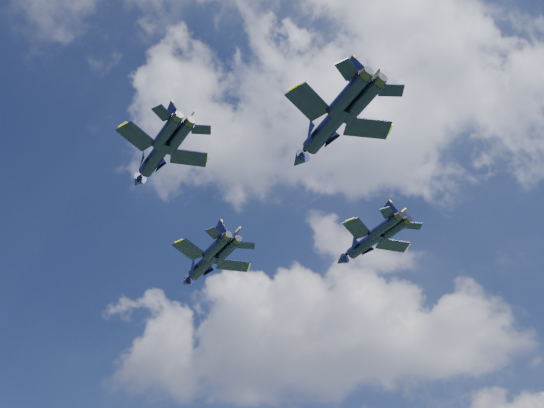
{
  "coord_description": "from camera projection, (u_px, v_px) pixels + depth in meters",
  "views": [
    {
      "loc": [
        16.02,
        -67.85,
        3.17
      ],
      "look_at": [
        0.78,
        -2.36,
        58.12
      ],
      "focal_mm": 45.0,
      "sensor_mm": 36.0,
      "label": 1
    }
  ],
  "objects": [
    {
      "name": "jet_lead",
      "position": [
        203.0,
        265.0,
        98.91
      ],
      "size": [
        14.06,
        13.68,
        3.77
      ],
      "rotation": [
        0.0,
        0.0,
        0.81
      ],
      "color": "black"
    },
    {
      "name": "jet_left",
      "position": [
        154.0,
        159.0,
        82.73
      ],
      "size": [
        13.37,
        13.24,
        3.62
      ],
      "rotation": [
        0.0,
        0.0,
        0.79
      ],
      "color": "black"
    },
    {
      "name": "jet_right",
      "position": [
        364.0,
        245.0,
        96.53
      ],
      "size": [
        13.61,
        12.52,
        3.56
      ],
      "rotation": [
        0.0,
        0.0,
        0.86
      ],
      "color": "black"
    },
    {
      "name": "jet_slot",
      "position": [
        325.0,
        130.0,
        76.95
      ],
      "size": [
        14.92,
        15.59,
        4.15
      ],
      "rotation": [
        0.0,
        0.0,
        0.75
      ],
      "color": "black"
    }
  ]
}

